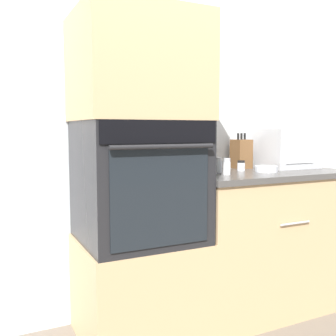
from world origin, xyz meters
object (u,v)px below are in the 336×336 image
(knife_block, at_px, (241,154))
(wall_oven, at_px, (139,181))
(condiment_jar_near, at_px, (203,165))
(condiment_jar_back, at_px, (241,166))
(bowl, at_px, (266,169))
(condiment_jar_mid, at_px, (218,166))
(microwave, at_px, (285,148))
(condiment_jar_far, at_px, (227,167))

(knife_block, bearing_deg, wall_oven, -166.10)
(knife_block, xyz_separation_m, condiment_jar_near, (-0.45, -0.24, -0.04))
(wall_oven, height_order, knife_block, wall_oven)
(condiment_jar_near, xyz_separation_m, condiment_jar_back, (0.35, 0.10, -0.03))
(knife_block, xyz_separation_m, bowl, (0.00, -0.27, -0.08))
(bowl, height_order, condiment_jar_mid, condiment_jar_mid)
(microwave, relative_size, knife_block, 1.55)
(knife_block, bearing_deg, condiment_jar_mid, -147.61)
(knife_block, distance_m, condiment_jar_mid, 0.40)
(microwave, relative_size, condiment_jar_mid, 3.82)
(condiment_jar_far, height_order, condiment_jar_back, condiment_jar_far)
(knife_block, xyz_separation_m, condiment_jar_back, (-0.10, -0.13, -0.07))
(condiment_jar_far, xyz_separation_m, condiment_jar_back, (0.22, 0.15, -0.02))
(microwave, distance_m, condiment_jar_mid, 0.65)
(wall_oven, relative_size, bowl, 4.57)
(wall_oven, xyz_separation_m, condiment_jar_back, (0.76, 0.08, 0.05))
(microwave, height_order, condiment_jar_near, microwave)
(knife_block, height_order, bowl, knife_block)
(wall_oven, bearing_deg, condiment_jar_mid, 0.19)
(wall_oven, xyz_separation_m, condiment_jar_mid, (0.52, 0.00, 0.07))
(wall_oven, height_order, bowl, wall_oven)
(condiment_jar_mid, bearing_deg, condiment_jar_back, 18.02)
(condiment_jar_mid, bearing_deg, condiment_jar_far, -81.39)
(condiment_jar_back, bearing_deg, knife_block, 53.75)
(bowl, relative_size, condiment_jar_mid, 1.47)
(microwave, relative_size, condiment_jar_back, 5.74)
(knife_block, relative_size, condiment_jar_mid, 2.46)
(condiment_jar_mid, bearing_deg, bowl, -9.63)
(microwave, xyz_separation_m, condiment_jar_mid, (-0.64, -0.11, -0.09))
(bowl, relative_size, condiment_jar_near, 1.22)
(condiment_jar_near, relative_size, condiment_jar_mid, 1.20)
(condiment_jar_near, distance_m, condiment_jar_mid, 0.13)
(bowl, distance_m, condiment_jar_back, 0.17)
(condiment_jar_back, bearing_deg, condiment_jar_mid, -161.98)
(wall_oven, bearing_deg, condiment_jar_far, -8.13)
(knife_block, relative_size, condiment_jar_back, 3.69)
(condiment_jar_near, xyz_separation_m, condiment_jar_mid, (0.12, 0.03, -0.01))
(wall_oven, xyz_separation_m, microwave, (1.16, 0.11, 0.15))
(condiment_jar_near, distance_m, condiment_jar_back, 0.37)
(wall_oven, relative_size, condiment_jar_mid, 6.70)
(condiment_jar_near, bearing_deg, bowl, -3.51)
(condiment_jar_near, distance_m, condiment_jar_far, 0.14)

